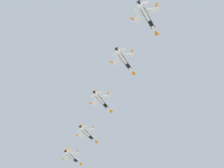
% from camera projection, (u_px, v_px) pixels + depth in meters
% --- Properties ---
extents(fighter_jet_lead, '(10.25, 15.91, 4.46)m').
position_uv_depth(fighter_jet_lead, '(73.00, 158.00, 181.77)').
color(fighter_jet_lead, white).
extents(fighter_jet_left_wing, '(10.27, 15.91, 4.42)m').
position_uv_depth(fighter_jet_left_wing, '(89.00, 134.00, 165.50)').
color(fighter_jet_left_wing, white).
extents(fighter_jet_right_wing, '(10.30, 15.91, 4.37)m').
position_uv_depth(fighter_jet_right_wing, '(103.00, 102.00, 149.03)').
color(fighter_jet_right_wing, white).
extents(fighter_jet_left_outer, '(10.38, 15.91, 4.38)m').
position_uv_depth(fighter_jet_left_outer, '(125.00, 61.00, 132.83)').
color(fighter_jet_left_outer, white).
extents(fighter_jet_right_outer, '(10.37, 15.91, 4.38)m').
position_uv_depth(fighter_jet_right_outer, '(148.00, 18.00, 115.62)').
color(fighter_jet_right_outer, white).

